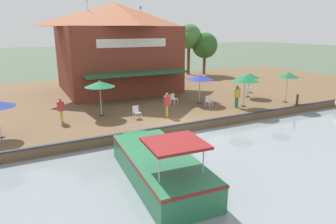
% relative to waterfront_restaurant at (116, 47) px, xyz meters
% --- Properties ---
extents(ground_plane, '(220.00, 220.00, 0.00)m').
position_rel_waterfront_restaurant_xyz_m(ground_plane, '(13.23, -0.02, -4.84)').
color(ground_plane, '#4C5B47').
extents(quay_deck, '(22.00, 56.00, 0.60)m').
position_rel_waterfront_restaurant_xyz_m(quay_deck, '(2.23, -0.02, -4.54)').
color(quay_deck, brown).
rests_on(quay_deck, ground).
extents(quay_edge_fender, '(0.20, 50.40, 0.10)m').
position_rel_waterfront_restaurant_xyz_m(quay_edge_fender, '(13.13, -0.02, -4.19)').
color(quay_edge_fender, '#2D2D33').
rests_on(quay_edge_fender, quay_deck).
extents(waterfront_restaurant, '(11.14, 10.75, 8.51)m').
position_rel_waterfront_restaurant_xyz_m(waterfront_restaurant, '(0.00, 0.00, 0.00)').
color(waterfront_restaurant, brown).
rests_on(waterfront_restaurant, quay_deck).
extents(patio_umbrella_mid_patio_right, '(2.07, 2.07, 2.49)m').
position_rel_waterfront_restaurant_xyz_m(patio_umbrella_mid_patio_right, '(8.70, -4.01, -1.99)').
color(patio_umbrella_mid_patio_right, '#B7B7B7').
rests_on(patio_umbrella_mid_patio_right, quay_deck).
extents(patio_umbrella_mid_patio_left, '(1.88, 1.88, 2.20)m').
position_rel_waterfront_restaurant_xyz_m(patio_umbrella_mid_patio_left, '(8.64, 9.33, -2.30)').
color(patio_umbrella_mid_patio_left, '#B7B7B7').
rests_on(patio_umbrella_mid_patio_left, quay_deck).
extents(patio_umbrella_by_entrance, '(1.73, 1.73, 2.56)m').
position_rel_waterfront_restaurant_xyz_m(patio_umbrella_by_entrance, '(11.62, 10.77, -1.94)').
color(patio_umbrella_by_entrance, '#B7B7B7').
rests_on(patio_umbrella_by_entrance, quay_deck).
extents(patio_umbrella_back_row, '(2.08, 2.08, 2.47)m').
position_rel_waterfront_restaurant_xyz_m(patio_umbrella_back_row, '(11.16, 6.67, -2.02)').
color(patio_umbrella_back_row, '#B7B7B7').
rests_on(patio_umbrella_back_row, quay_deck).
extents(patio_umbrella_far_corner, '(2.13, 2.13, 2.40)m').
position_rel_waterfront_restaurant_xyz_m(patio_umbrella_far_corner, '(8.65, 4.16, -2.09)').
color(patio_umbrella_far_corner, '#B7B7B7').
rests_on(patio_umbrella_far_corner, quay_deck).
extents(cafe_chair_beside_entrance, '(0.51, 0.51, 0.85)m').
position_rel_waterfront_restaurant_xyz_m(cafe_chair_beside_entrance, '(6.95, 10.80, -3.76)').
color(cafe_chair_beside_entrance, white).
rests_on(cafe_chair_beside_entrance, quay_deck).
extents(cafe_chair_far_corner_seat, '(0.56, 0.56, 0.85)m').
position_rel_waterfront_restaurant_xyz_m(cafe_chair_far_corner_seat, '(7.96, 2.13, -3.76)').
color(cafe_chair_far_corner_seat, white).
rests_on(cafe_chair_far_corner_seat, quay_deck).
extents(cafe_chair_under_first_umbrella, '(0.58, 0.58, 0.85)m').
position_rel_waterfront_restaurant_xyz_m(cafe_chair_under_first_umbrella, '(9.97, 4.15, -3.76)').
color(cafe_chair_under_first_umbrella, white).
rests_on(cafe_chair_under_first_umbrella, quay_deck).
extents(cafe_chair_back_row_seat, '(0.49, 0.49, 0.85)m').
position_rel_waterfront_restaurant_xyz_m(cafe_chair_back_row_seat, '(10.43, -2.05, -3.76)').
color(cafe_chair_back_row_seat, white).
rests_on(cafe_chair_back_row_seat, quay_deck).
extents(person_mid_patio, '(0.46, 0.46, 1.62)m').
position_rel_waterfront_restaurant_xyz_m(person_mid_patio, '(9.05, -6.72, -3.23)').
color(person_mid_patio, gold).
rests_on(person_mid_patio, quay_deck).
extents(person_at_quay_edge, '(0.48, 0.48, 1.70)m').
position_rel_waterfront_restaurant_xyz_m(person_at_quay_edge, '(11.17, 5.96, -3.17)').
color(person_at_quay_edge, '#337547').
rests_on(person_at_quay_edge, quay_deck).
extents(person_near_entrance, '(0.47, 0.47, 1.67)m').
position_rel_waterfront_restaurant_xyz_m(person_near_entrance, '(10.96, 0.03, -3.19)').
color(person_near_entrance, gold).
rests_on(person_near_entrance, quay_deck).
extents(motorboat_distant_upstream, '(7.88, 2.99, 2.35)m').
position_rel_waterfront_restaurant_xyz_m(motorboat_distant_upstream, '(17.45, -3.89, -4.11)').
color(motorboat_distant_upstream, '#287047').
rests_on(motorboat_distant_upstream, river_water).
extents(mooring_post, '(0.22, 0.22, 0.90)m').
position_rel_waterfront_restaurant_xyz_m(mooring_post, '(12.88, 10.66, -3.78)').
color(mooring_post, '#473323').
rests_on(mooring_post, quay_deck).
extents(tree_behind_restaurant, '(3.38, 3.21, 6.59)m').
position_rel_waterfront_restaurant_xyz_m(tree_behind_restaurant, '(-5.74, 11.58, 0.62)').
color(tree_behind_restaurant, brown).
rests_on(tree_behind_restaurant, quay_deck).
extents(tree_downstream_bank, '(3.52, 3.35, 5.50)m').
position_rel_waterfront_restaurant_xyz_m(tree_downstream_bank, '(-4.87, 13.53, -0.52)').
color(tree_downstream_bank, brown).
rests_on(tree_downstream_bank, quay_deck).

